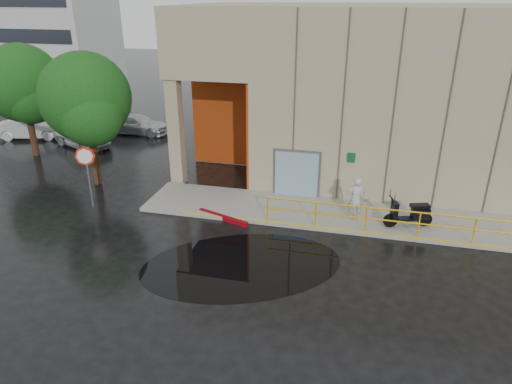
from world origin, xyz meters
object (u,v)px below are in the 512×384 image
at_px(person, 356,199).
at_px(red_curb, 223,217).
at_px(car_a, 82,135).
at_px(stop_sign, 86,164).
at_px(scooter, 410,207).
at_px(car_b, 32,128).
at_px(tree_far, 24,87).
at_px(tree_near, 87,102).
at_px(car_c, 137,124).

bearing_deg(person, red_curb, 0.68).
xyz_separation_m(person, car_a, (-16.27, 6.22, -0.33)).
bearing_deg(stop_sign, scooter, 4.86).
relative_size(red_curb, car_a, 0.59).
bearing_deg(stop_sign, red_curb, 2.04).
bearing_deg(car_b, car_a, -117.37).
bearing_deg(car_b, person, -125.11).
distance_m(car_a, tree_far, 4.11).
relative_size(scooter, car_b, 0.47).
bearing_deg(tree_near, scooter, -5.13).
height_order(person, stop_sign, stop_sign).
height_order(car_c, tree_near, tree_near).
bearing_deg(scooter, car_a, 143.35).
xyz_separation_m(car_c, tree_near, (2.29, -8.49, 3.40)).
xyz_separation_m(scooter, red_curb, (-7.26, -0.85, -0.91)).
height_order(scooter, tree_near, tree_near).
bearing_deg(stop_sign, car_b, 138.99).
distance_m(car_a, car_c, 3.84).
relative_size(tree_near, tree_far, 1.01).
distance_m(car_a, tree_near, 7.40).
xyz_separation_m(stop_sign, tree_far, (-6.82, 5.36, 1.92)).
relative_size(stop_sign, car_a, 0.66).
distance_m(person, tree_near, 12.52).
relative_size(car_b, car_c, 0.98).
height_order(car_c, tree_far, tree_far).
relative_size(car_c, tree_far, 0.70).
relative_size(car_a, tree_far, 0.67).
xyz_separation_m(red_curb, car_a, (-11.08, 7.26, 0.61)).
relative_size(person, car_b, 0.42).
relative_size(car_a, car_c, 0.96).
relative_size(scooter, tree_near, 0.32).
xyz_separation_m(person, stop_sign, (-11.02, -1.21, 0.94)).
bearing_deg(person, car_c, -44.29).
height_order(stop_sign, red_curb, stop_sign).
bearing_deg(stop_sign, tree_near, 115.91).
distance_m(car_b, car_c, 6.48).
bearing_deg(person, stop_sign, -4.43).
bearing_deg(tree_near, car_c, 105.11).
bearing_deg(tree_far, scooter, -12.32).
relative_size(person, tree_far, 0.29).
height_order(car_b, car_c, car_b).
distance_m(red_curb, car_c, 14.06).
distance_m(red_curb, car_b, 17.20).
xyz_separation_m(red_curb, tree_far, (-12.65, 5.20, 3.80)).
height_order(tree_near, tree_far, tree_near).
xyz_separation_m(car_c, tree_far, (-3.44, -5.42, 3.27)).
height_order(stop_sign, tree_near, tree_near).
height_order(person, tree_far, tree_far).
xyz_separation_m(tree_near, tree_far, (-5.74, 3.08, -0.13)).
xyz_separation_m(person, scooter, (2.06, -0.19, -0.03)).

